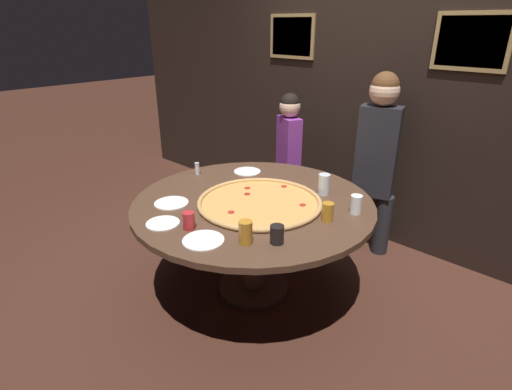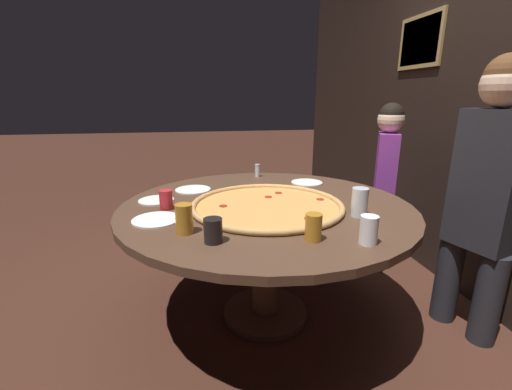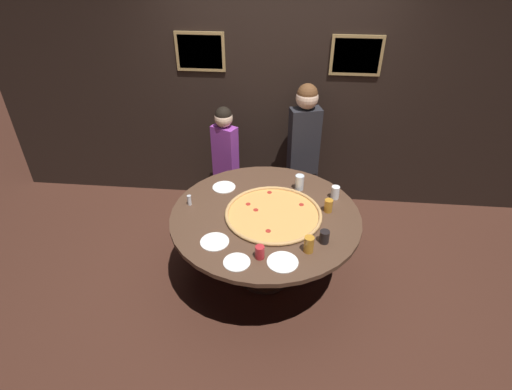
% 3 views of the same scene
% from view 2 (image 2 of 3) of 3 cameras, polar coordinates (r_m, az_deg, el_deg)
% --- Properties ---
extents(ground_plane, '(24.00, 24.00, 0.00)m').
position_cam_2_polar(ground_plane, '(2.31, 1.54, -19.28)').
color(ground_plane, '#422319').
extents(back_wall, '(6.40, 0.08, 2.60)m').
position_cam_2_polar(back_wall, '(2.59, 35.58, 12.53)').
color(back_wall, black).
rests_on(back_wall, ground_plane).
extents(dining_table, '(1.67, 1.67, 0.74)m').
position_cam_2_polar(dining_table, '(2.01, 1.68, -4.77)').
color(dining_table, '#4C3323').
rests_on(dining_table, ground_plane).
extents(giant_pizza, '(0.85, 0.85, 0.03)m').
position_cam_2_polar(giant_pizza, '(1.90, 1.86, -1.71)').
color(giant_pizza, '#E0994C').
rests_on(giant_pizza, dining_table).
extents(drink_cup_far_left, '(0.08, 0.08, 0.11)m').
position_cam_2_polar(drink_cup_far_left, '(1.45, -7.16, -5.90)').
color(drink_cup_far_left, black).
rests_on(drink_cup_far_left, dining_table).
extents(drink_cup_far_right, '(0.08, 0.08, 0.14)m').
position_cam_2_polar(drink_cup_far_right, '(1.57, -11.88, -3.91)').
color(drink_cup_far_right, '#BC7A23').
rests_on(drink_cup_far_right, dining_table).
extents(drink_cup_by_shaker, '(0.07, 0.07, 0.12)m').
position_cam_2_polar(drink_cup_by_shaker, '(1.48, 9.55, -5.33)').
color(drink_cup_by_shaker, '#BC7A23').
rests_on(drink_cup_by_shaker, dining_table).
extents(drink_cup_front_edge, '(0.07, 0.07, 0.12)m').
position_cam_2_polar(drink_cup_front_edge, '(1.50, 18.27, -5.56)').
color(drink_cup_front_edge, white).
rests_on(drink_cup_front_edge, dining_table).
extents(drink_cup_centre_back, '(0.08, 0.08, 0.15)m').
position_cam_2_polar(drink_cup_centre_back, '(1.83, 16.89, -1.17)').
color(drink_cup_centre_back, silver).
rests_on(drink_cup_centre_back, dining_table).
extents(drink_cup_near_left, '(0.07, 0.07, 0.11)m').
position_cam_2_polar(drink_cup_near_left, '(1.93, -14.76, -0.73)').
color(drink_cup_near_left, '#B22328').
rests_on(drink_cup_near_left, dining_table).
extents(white_plate_beside_cup, '(0.23, 0.23, 0.01)m').
position_cam_2_polar(white_plate_beside_cup, '(2.29, -10.45, 0.89)').
color(white_plate_beside_cup, white).
rests_on(white_plate_beside_cup, dining_table).
extents(white_plate_right_side, '(0.22, 0.22, 0.01)m').
position_cam_2_polar(white_plate_right_side, '(2.47, 8.47, 2.08)').
color(white_plate_right_side, white).
rests_on(white_plate_right_side, dining_table).
extents(white_plate_near_front, '(0.24, 0.24, 0.01)m').
position_cam_2_polar(white_plate_near_front, '(1.78, -16.29, -3.96)').
color(white_plate_near_front, white).
rests_on(white_plate_near_front, dining_table).
extents(white_plate_left_side, '(0.21, 0.21, 0.01)m').
position_cam_2_polar(white_plate_left_side, '(2.11, -16.29, -0.85)').
color(white_plate_left_side, white).
rests_on(white_plate_left_side, dining_table).
extents(condiment_shaker, '(0.04, 0.04, 0.10)m').
position_cam_2_polar(condiment_shaker, '(2.63, 0.24, 4.12)').
color(condiment_shaker, silver).
rests_on(condiment_shaker, dining_table).
extents(diner_far_left, '(0.41, 0.25, 1.54)m').
position_cam_2_polar(diner_far_left, '(2.19, 34.00, 1.08)').
color(diner_far_left, '#232328').
rests_on(diner_far_left, ground_plane).
extents(diner_side_right, '(0.34, 0.25, 1.29)m').
position_cam_2_polar(diner_side_right, '(2.83, 20.68, 2.78)').
color(diner_side_right, '#232328').
rests_on(diner_side_right, ground_plane).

